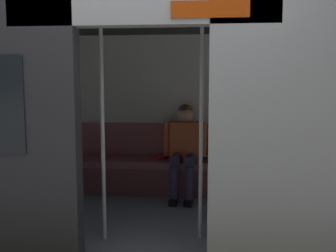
{
  "coord_description": "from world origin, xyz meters",
  "views": [
    {
      "loc": [
        -0.47,
        2.92,
        1.49
      ],
      "look_at": [
        -0.09,
        -1.12,
        1.01
      ],
      "focal_mm": 41.27,
      "sensor_mm": 36.0,
      "label": 1
    }
  ],
  "objects_px": {
    "grab_pole_door": "(103,130)",
    "book": "(157,158)",
    "train_car": "(152,84)",
    "bench_seat": "(167,168)",
    "person_seated": "(184,144)",
    "handbag": "(221,154)",
    "grab_pole_far": "(201,130)"
  },
  "relations": [
    {
      "from": "handbag",
      "to": "grab_pole_door",
      "type": "height_order",
      "value": "grab_pole_door"
    },
    {
      "from": "train_car",
      "to": "grab_pole_door",
      "type": "distance_m",
      "value": 0.82
    },
    {
      "from": "book",
      "to": "grab_pole_door",
      "type": "xyz_separation_m",
      "value": [
        0.31,
        1.57,
        0.57
      ]
    },
    {
      "from": "bench_seat",
      "to": "grab_pole_far",
      "type": "bearing_deg",
      "value": 107.84
    },
    {
      "from": "bench_seat",
      "to": "grab_pole_far",
      "type": "height_order",
      "value": "grab_pole_far"
    },
    {
      "from": "grab_pole_door",
      "to": "handbag",
      "type": "bearing_deg",
      "value": -126.39
    },
    {
      "from": "bench_seat",
      "to": "book",
      "type": "xyz_separation_m",
      "value": [
        0.14,
        -0.09,
        0.12
      ]
    },
    {
      "from": "train_car",
      "to": "bench_seat",
      "type": "distance_m",
      "value": 1.42
    },
    {
      "from": "bench_seat",
      "to": "person_seated",
      "type": "bearing_deg",
      "value": 167.15
    },
    {
      "from": "bench_seat",
      "to": "handbag",
      "type": "height_order",
      "value": "handbag"
    },
    {
      "from": "grab_pole_door",
      "to": "grab_pole_far",
      "type": "xyz_separation_m",
      "value": [
        -0.89,
        -0.1,
        0.0
      ]
    },
    {
      "from": "bench_seat",
      "to": "book",
      "type": "height_order",
      "value": "book"
    },
    {
      "from": "person_seated",
      "to": "grab_pole_far",
      "type": "relative_size",
      "value": 0.57
    },
    {
      "from": "grab_pole_far",
      "to": "book",
      "type": "bearing_deg",
      "value": -68.44
    },
    {
      "from": "book",
      "to": "grab_pole_door",
      "type": "bearing_deg",
      "value": 107.51
    },
    {
      "from": "handbag",
      "to": "grab_pole_far",
      "type": "xyz_separation_m",
      "value": [
        0.26,
        1.46,
        0.49
      ]
    },
    {
      "from": "person_seated",
      "to": "book",
      "type": "xyz_separation_m",
      "value": [
        0.36,
        -0.14,
        -0.21
      ]
    },
    {
      "from": "train_car",
      "to": "person_seated",
      "type": "relative_size",
      "value": 5.4
    },
    {
      "from": "person_seated",
      "to": "book",
      "type": "bearing_deg",
      "value": -20.65
    },
    {
      "from": "person_seated",
      "to": "bench_seat",
      "type": "bearing_deg",
      "value": -12.85
    },
    {
      "from": "train_car",
      "to": "person_seated",
      "type": "bearing_deg",
      "value": -109.65
    },
    {
      "from": "handbag",
      "to": "book",
      "type": "height_order",
      "value": "handbag"
    },
    {
      "from": "train_car",
      "to": "handbag",
      "type": "height_order",
      "value": "train_car"
    },
    {
      "from": "book",
      "to": "bench_seat",
      "type": "bearing_deg",
      "value": 176.55
    },
    {
      "from": "grab_pole_door",
      "to": "bench_seat",
      "type": "bearing_deg",
      "value": -106.72
    },
    {
      "from": "bench_seat",
      "to": "person_seated",
      "type": "relative_size",
      "value": 2.42
    },
    {
      "from": "grab_pole_door",
      "to": "book",
      "type": "bearing_deg",
      "value": -101.21
    },
    {
      "from": "person_seated",
      "to": "handbag",
      "type": "bearing_deg",
      "value": -165.11
    },
    {
      "from": "handbag",
      "to": "grab_pole_door",
      "type": "xyz_separation_m",
      "value": [
        1.15,
        1.56,
        0.49
      ]
    },
    {
      "from": "person_seated",
      "to": "book",
      "type": "distance_m",
      "value": 0.44
    },
    {
      "from": "grab_pole_door",
      "to": "train_car",
      "type": "bearing_deg",
      "value": -122.32
    },
    {
      "from": "train_car",
      "to": "grab_pole_far",
      "type": "relative_size",
      "value": 3.09
    }
  ]
}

